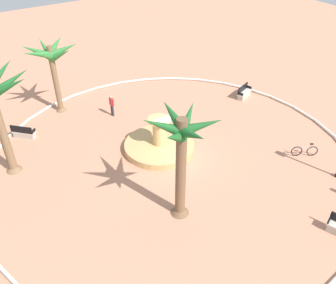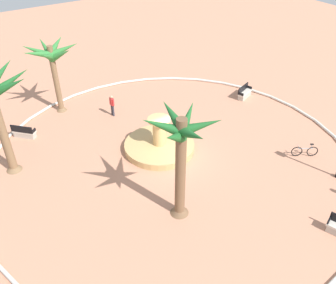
{
  "view_description": "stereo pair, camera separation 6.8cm",
  "coord_description": "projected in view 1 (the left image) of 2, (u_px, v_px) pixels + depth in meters",
  "views": [
    {
      "loc": [
        -15.14,
        10.33,
        14.19
      ],
      "look_at": [
        0.36,
        0.06,
        1.0
      ],
      "focal_mm": 38.67,
      "sensor_mm": 36.0,
      "label": 1
    },
    {
      "loc": [
        -15.18,
        10.27,
        14.19
      ],
      "look_at": [
        0.36,
        0.06,
        1.0
      ],
      "focal_mm": 38.67,
      "sensor_mm": 36.0,
      "label": 2
    }
  ],
  "objects": [
    {
      "name": "bench_north",
      "position": [
        24.0,
        133.0,
        24.79
      ],
      "size": [
        1.5,
        1.47,
        1.0
      ],
      "color": "beige",
      "rests_on": "ground"
    },
    {
      "name": "ground_plane",
      "position": [
        172.0,
        157.0,
        23.16
      ],
      "size": [
        80.0,
        80.0,
        0.0
      ],
      "primitive_type": "plane",
      "color": "tan"
    },
    {
      "name": "palm_tree_near_fountain",
      "position": [
        181.0,
        147.0,
        16.75
      ],
      "size": [
        3.78,
        3.4,
        6.12
      ],
      "color": "brown",
      "rests_on": "ground"
    },
    {
      "name": "bench_east",
      "position": [
        244.0,
        93.0,
        29.55
      ],
      "size": [
        1.01,
        1.67,
        1.0
      ],
      "color": "beige",
      "rests_on": "ground"
    },
    {
      "name": "person_cyclist_photo",
      "position": [
        112.0,
        104.0,
        26.84
      ],
      "size": [
        0.53,
        0.24,
        1.67
      ],
      "color": "#33333D",
      "rests_on": "ground"
    },
    {
      "name": "palm_tree_mid_plaza",
      "position": [
        51.0,
        59.0,
        25.53
      ],
      "size": [
        3.83,
        4.03,
        5.43
      ],
      "color": "brown",
      "rests_on": "ground"
    },
    {
      "name": "fountain",
      "position": [
        159.0,
        145.0,
        23.7
      ],
      "size": [
        4.6,
        4.6,
        2.34
      ],
      "color": "tan",
      "rests_on": "ground"
    },
    {
      "name": "plaza_curb",
      "position": [
        172.0,
        156.0,
        23.1
      ],
      "size": [
        23.08,
        23.08,
        0.2
      ],
      "primitive_type": "torus",
      "color": "silver",
      "rests_on": "ground"
    },
    {
      "name": "bicycle_red_frame",
      "position": [
        305.0,
        151.0,
        23.07
      ],
      "size": [
        0.98,
        1.48,
        0.94
      ],
      "color": "black",
      "rests_on": "ground"
    }
  ]
}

